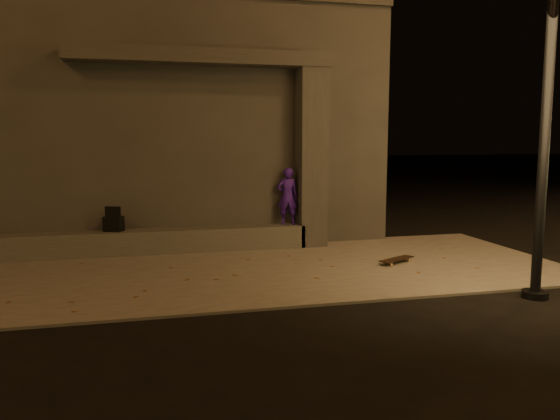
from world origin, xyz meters
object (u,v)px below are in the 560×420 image
object	(u,v)px
column	(311,158)
backpack	(114,223)
skateboarder	(288,196)
skateboard	(397,259)

from	to	relation	value
column	backpack	size ratio (longest dim) A/B	7.41
skateboarder	skateboard	world-z (taller)	skateboarder
column	skateboard	bearing A→B (deg)	-63.61
column	skateboard	size ratio (longest dim) A/B	4.63
backpack	skateboarder	bearing A→B (deg)	24.52
column	skateboarder	world-z (taller)	column
skateboarder	backpack	bearing A→B (deg)	11.27
skateboarder	backpack	xyz separation A→B (m)	(-3.42, 0.00, -0.42)
backpack	column	bearing A→B (deg)	24.52
skateboard	skateboarder	bearing A→B (deg)	99.15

